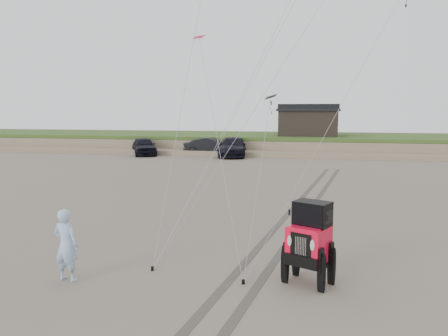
# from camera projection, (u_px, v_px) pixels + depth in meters

# --- Properties ---
(ground) EXTENTS (160.00, 160.00, 0.00)m
(ground) POSITION_uv_depth(u_px,v_px,m) (210.00, 281.00, 11.46)
(ground) COLOR #6B6054
(ground) RESTS_ON ground
(dune_ridge) EXTENTS (160.00, 14.25, 1.73)m
(dune_ridge) POSITION_uv_depth(u_px,v_px,m) (289.00, 143.00, 47.77)
(dune_ridge) COLOR #7A6B54
(dune_ridge) RESTS_ON ground
(cabin) EXTENTS (6.40, 5.40, 3.35)m
(cabin) POSITION_uv_depth(u_px,v_px,m) (308.00, 121.00, 46.57)
(cabin) COLOR black
(cabin) RESTS_ON dune_ridge
(truck_a) EXTENTS (4.28, 5.54, 1.76)m
(truck_a) POSITION_uv_depth(u_px,v_px,m) (144.00, 146.00, 43.30)
(truck_a) COLOR black
(truck_a) RESTS_ON ground
(truck_b) EXTENTS (5.19, 1.86, 1.70)m
(truck_b) POSITION_uv_depth(u_px,v_px,m) (211.00, 147.00, 43.07)
(truck_b) COLOR black
(truck_b) RESTS_ON ground
(truck_c) EXTENTS (3.22, 6.45, 1.80)m
(truck_c) POSITION_uv_depth(u_px,v_px,m) (233.00, 147.00, 42.06)
(truck_c) COLOR black
(truck_c) RESTS_ON ground
(jeep) EXTENTS (3.76, 5.02, 1.72)m
(jeep) POSITION_uv_depth(u_px,v_px,m) (309.00, 252.00, 11.17)
(jeep) COLOR #F90D30
(jeep) RESTS_ON ground
(man) EXTENTS (0.75, 0.54, 1.93)m
(man) POSITION_uv_depth(u_px,v_px,m) (66.00, 245.00, 11.37)
(man) COLOR #99C6ED
(man) RESTS_ON ground
(stake_main) EXTENTS (0.08, 0.08, 0.12)m
(stake_main) POSITION_uv_depth(u_px,v_px,m) (152.00, 268.00, 12.20)
(stake_main) COLOR black
(stake_main) RESTS_ON ground
(stake_aux) EXTENTS (0.08, 0.08, 0.12)m
(stake_aux) POSITION_uv_depth(u_px,v_px,m) (243.00, 282.00, 11.25)
(stake_aux) COLOR black
(stake_aux) RESTS_ON ground
(tire_tracks) EXTENTS (5.22, 29.74, 0.01)m
(tire_tracks) POSITION_uv_depth(u_px,v_px,m) (298.00, 214.00, 18.84)
(tire_tracks) COLOR #4C443D
(tire_tracks) RESTS_ON ground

